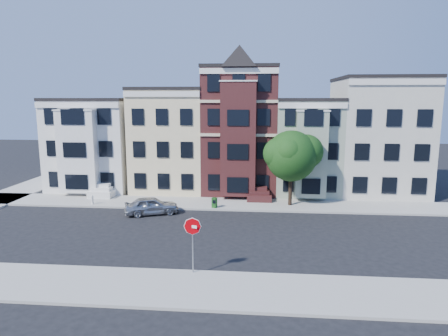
# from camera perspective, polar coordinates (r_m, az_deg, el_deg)

# --- Properties ---
(ground) EXTENTS (120.00, 120.00, 0.00)m
(ground) POSITION_cam_1_polar(r_m,az_deg,el_deg) (27.64, 0.89, -9.65)
(ground) COLOR black
(far_sidewalk) EXTENTS (60.00, 4.00, 0.15)m
(far_sidewalk) POSITION_cam_1_polar(r_m,az_deg,el_deg) (35.25, 1.84, -5.19)
(far_sidewalk) COLOR #9E9B93
(far_sidewalk) RESTS_ON ground
(near_sidewalk) EXTENTS (60.00, 4.00, 0.15)m
(near_sidewalk) POSITION_cam_1_polar(r_m,az_deg,el_deg) (20.27, -0.84, -17.02)
(near_sidewalk) COLOR #9E9B93
(near_sidewalk) RESTS_ON ground
(house_white) EXTENTS (8.00, 9.00, 9.00)m
(house_white) POSITION_cam_1_polar(r_m,az_deg,el_deg) (44.11, -17.49, 3.26)
(house_white) COLOR white
(house_white) RESTS_ON ground
(house_yellow) EXTENTS (7.00, 9.00, 10.00)m
(house_yellow) POSITION_cam_1_polar(r_m,az_deg,el_deg) (41.66, -7.28, 3.97)
(house_yellow) COLOR beige
(house_yellow) RESTS_ON ground
(house_brown) EXTENTS (7.00, 9.00, 12.00)m
(house_brown) POSITION_cam_1_polar(r_m,az_deg,el_deg) (40.65, 2.41, 5.31)
(house_brown) COLOR #3C1818
(house_brown) RESTS_ON ground
(house_green) EXTENTS (6.00, 9.00, 9.00)m
(house_green) POSITION_cam_1_polar(r_m,az_deg,el_deg) (41.02, 11.52, 3.05)
(house_green) COLOR #919D88
(house_green) RESTS_ON ground
(house_cream) EXTENTS (8.00, 9.00, 11.00)m
(house_cream) POSITION_cam_1_polar(r_m,az_deg,el_deg) (42.28, 21.06, 4.15)
(house_cream) COLOR beige
(house_cream) RESTS_ON ground
(street_tree) EXTENTS (7.01, 7.01, 7.98)m
(street_tree) POSITION_cam_1_polar(r_m,az_deg,el_deg) (34.40, 9.57, 1.22)
(street_tree) COLOR #1E4F16
(street_tree) RESTS_ON far_sidewalk
(parked_car) EXTENTS (4.59, 3.12, 1.45)m
(parked_car) POSITION_cam_1_polar(r_m,az_deg,el_deg) (32.86, -10.32, -5.30)
(parked_car) COLOR #A8AAB0
(parked_car) RESTS_ON ground
(newspaper_box) EXTENTS (0.48, 0.45, 0.85)m
(newspaper_box) POSITION_cam_1_polar(r_m,az_deg,el_deg) (33.79, -1.38, -4.98)
(newspaper_box) COLOR #1C551B
(newspaper_box) RESTS_ON far_sidewalk
(fire_hydrant) EXTENTS (0.29, 0.29, 0.64)m
(fire_hydrant) POSITION_cam_1_polar(r_m,az_deg,el_deg) (36.71, -18.30, -4.44)
(fire_hydrant) COLOR white
(fire_hydrant) RESTS_ON far_sidewalk
(stop_sign) EXTENTS (0.92, 0.47, 3.40)m
(stop_sign) POSITION_cam_1_polar(r_m,az_deg,el_deg) (21.30, -4.49, -10.47)
(stop_sign) COLOR #B30007
(stop_sign) RESTS_ON near_sidewalk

